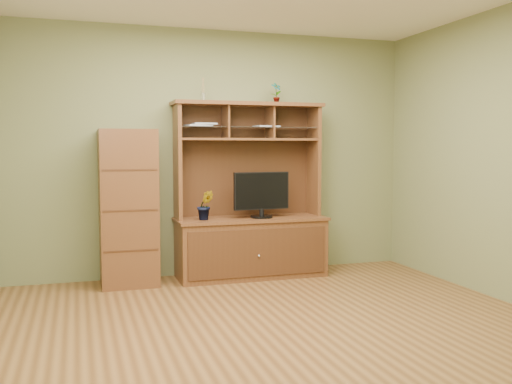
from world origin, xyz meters
name	(u,v)px	position (x,y,z in m)	size (l,w,h in m)	color
room	(275,155)	(0.00, 0.00, 1.35)	(4.54, 4.04, 2.74)	#563518
media_hutch	(250,229)	(0.32, 1.73, 0.52)	(1.66, 0.61, 1.90)	#452313
monitor	(262,194)	(0.43, 1.65, 0.91)	(0.63, 0.24, 0.50)	black
orchid_plant	(205,205)	(-0.19, 1.65, 0.81)	(0.17, 0.14, 0.31)	#335E20
top_plant	(276,93)	(0.65, 1.80, 2.02)	(0.12, 0.08, 0.23)	#336322
reed_diffuser	(203,92)	(-0.17, 1.80, 2.00)	(0.05, 0.05, 0.25)	silver
magazines	(223,125)	(0.04, 1.80, 1.65)	(1.05, 0.24, 0.04)	#ACACB1
side_cabinet	(128,208)	(-0.98, 1.72, 0.80)	(0.57, 0.52, 1.59)	#452313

